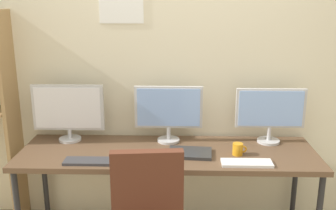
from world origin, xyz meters
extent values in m
cube|color=beige|center=(0.00, 1.02, 1.30)|extent=(4.65, 0.10, 2.60)
cube|color=brown|center=(0.00, 0.60, 0.72)|extent=(2.25, 0.68, 0.04)
cylinder|color=#262628|center=(-1.08, 0.89, 0.35)|extent=(0.04, 0.04, 0.70)
cylinder|color=#262628|center=(1.08, 0.89, 0.35)|extent=(0.04, 0.04, 0.70)
cube|color=#9E7A4C|center=(-1.28, 0.83, 0.89)|extent=(0.03, 0.28, 1.78)
cube|color=#592D1E|center=(-0.11, -0.02, 0.75)|extent=(0.44, 0.11, 0.48)
cylinder|color=silver|center=(-0.81, 0.81, 0.75)|extent=(0.18, 0.18, 0.02)
cylinder|color=silver|center=(-0.81, 0.81, 0.80)|extent=(0.03, 0.03, 0.07)
cube|color=silver|center=(-0.81, 0.81, 1.02)|extent=(0.57, 0.03, 0.37)
cube|color=white|center=(-0.81, 0.80, 1.02)|extent=(0.53, 0.01, 0.33)
cylinder|color=silver|center=(0.00, 0.81, 0.75)|extent=(0.18, 0.18, 0.02)
cylinder|color=silver|center=(0.00, 0.81, 0.81)|extent=(0.03, 0.03, 0.10)
cube|color=silver|center=(0.00, 0.81, 1.03)|extent=(0.54, 0.03, 0.34)
cube|color=#8CB2F2|center=(0.00, 0.80, 1.03)|extent=(0.50, 0.01, 0.30)
cylinder|color=silver|center=(0.81, 0.81, 0.75)|extent=(0.18, 0.18, 0.02)
cylinder|color=silver|center=(0.81, 0.81, 0.81)|extent=(0.03, 0.03, 0.11)
cube|color=silver|center=(0.81, 0.81, 1.03)|extent=(0.55, 0.03, 0.32)
cube|color=#8CB2F2|center=(0.81, 0.80, 1.03)|extent=(0.50, 0.01, 0.28)
cube|color=#38383D|center=(-0.56, 0.37, 0.75)|extent=(0.34, 0.13, 0.02)
cube|color=silver|center=(0.56, 0.37, 0.75)|extent=(0.35, 0.13, 0.02)
ellipsoid|color=silver|center=(-0.27, 0.46, 0.76)|extent=(0.06, 0.10, 0.03)
cube|color=#2D2D2D|center=(0.17, 0.54, 0.75)|extent=(0.34, 0.25, 0.02)
cylinder|color=orange|center=(0.52, 0.54, 0.79)|extent=(0.08, 0.08, 0.09)
torus|color=orange|center=(0.56, 0.54, 0.79)|extent=(0.06, 0.01, 0.06)
camera|label=1|loc=(0.08, -2.16, 1.87)|focal=41.63mm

